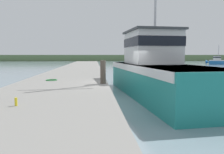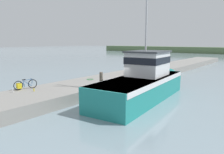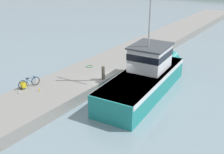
% 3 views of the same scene
% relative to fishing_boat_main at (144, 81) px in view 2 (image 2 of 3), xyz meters
% --- Properties ---
extents(ground_plane, '(320.00, 320.00, 0.00)m').
position_rel_fishing_boat_main_xyz_m(ground_plane, '(-1.96, -1.36, -1.39)').
color(ground_plane, gray).
extents(dock_pier, '(4.71, 80.00, 0.87)m').
position_rel_fishing_boat_main_xyz_m(dock_pier, '(-5.19, -1.36, -0.96)').
color(dock_pier, gray).
rests_on(dock_pier, ground_plane).
extents(fishing_boat_main, '(4.28, 12.60, 9.79)m').
position_rel_fishing_boat_main_xyz_m(fishing_boat_main, '(0.00, 0.00, 0.00)').
color(fishing_boat_main, teal).
rests_on(fishing_boat_main, ground_plane).
extents(bicycle_touring, '(0.67, 1.74, 0.77)m').
position_rel_fishing_boat_main_xyz_m(bicycle_touring, '(-6.92, -6.23, -0.17)').
color(bicycle_touring, black).
rests_on(bicycle_touring, dock_pier).
extents(mooring_post, '(0.27, 0.27, 1.15)m').
position_rel_fishing_boat_main_xyz_m(mooring_post, '(-3.09, -1.58, 0.05)').
color(mooring_post, '#51473D').
rests_on(mooring_post, dock_pier).
extents(hose_coil, '(0.62, 0.62, 0.04)m').
position_rel_fishing_boat_main_xyz_m(hose_coil, '(-5.91, 0.04, -0.50)').
color(hose_coil, '#197A2D').
rests_on(hose_coil, dock_pier).
extents(water_bottle_on_curb, '(0.07, 0.07, 0.23)m').
position_rel_fishing_boat_main_xyz_m(water_bottle_on_curb, '(-5.69, -6.14, -0.41)').
color(water_bottle_on_curb, yellow).
rests_on(water_bottle_on_curb, dock_pier).
extents(water_bottle_by_bike, '(0.07, 0.07, 0.25)m').
position_rel_fishing_boat_main_xyz_m(water_bottle_by_bike, '(-6.64, -7.24, -0.40)').
color(water_bottle_by_bike, silver).
rests_on(water_bottle_by_bike, dock_pier).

